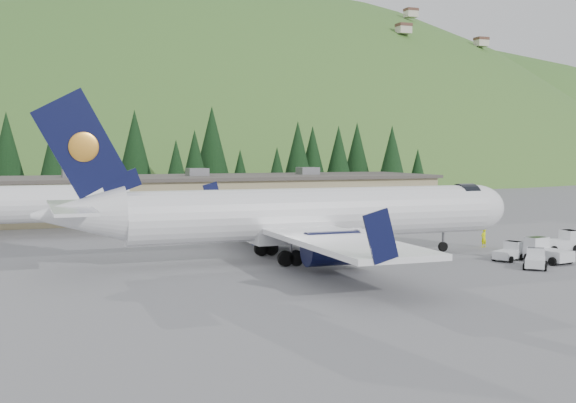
{
  "coord_description": "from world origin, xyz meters",
  "views": [
    {
      "loc": [
        -21.56,
        -50.57,
        8.23
      ],
      "look_at": [
        0.0,
        6.0,
        4.0
      ],
      "focal_mm": 45.0,
      "sensor_mm": 36.0,
      "label": 1
    }
  ],
  "objects_px": {
    "baggage_tug_a": "(509,252)",
    "baggage_tug_c": "(545,251)",
    "baggage_tug_b": "(562,242)",
    "baggage_tug_d": "(535,260)",
    "airliner": "(303,216)",
    "terminal_building": "(158,197)",
    "ramp_worker": "(484,238)"
  },
  "relations": [
    {
      "from": "baggage_tug_a",
      "to": "baggage_tug_c",
      "type": "xyz_separation_m",
      "value": [
        1.81,
        -1.8,
        0.19
      ]
    },
    {
      "from": "baggage_tug_b",
      "to": "baggage_tug_d",
      "type": "distance_m",
      "value": 10.05
    },
    {
      "from": "airliner",
      "to": "baggage_tug_c",
      "type": "relative_size",
      "value": 10.43
    },
    {
      "from": "baggage_tug_b",
      "to": "baggage_tug_c",
      "type": "xyz_separation_m",
      "value": [
        -5.35,
        -4.26,
        0.03
      ]
    },
    {
      "from": "baggage_tug_a",
      "to": "baggage_tug_b",
      "type": "height_order",
      "value": "baggage_tug_b"
    },
    {
      "from": "baggage_tug_a",
      "to": "baggage_tug_d",
      "type": "distance_m",
      "value": 3.85
    },
    {
      "from": "baggage_tug_b",
      "to": "baggage_tug_d",
      "type": "relative_size",
      "value": 1.2
    },
    {
      "from": "baggage_tug_b",
      "to": "terminal_building",
      "type": "height_order",
      "value": "terminal_building"
    },
    {
      "from": "baggage_tug_a",
      "to": "terminal_building",
      "type": "xyz_separation_m",
      "value": [
        -18.37,
        43.99,
        2.0
      ]
    },
    {
      "from": "baggage_tug_a",
      "to": "baggage_tug_b",
      "type": "relative_size",
      "value": 0.87
    },
    {
      "from": "baggage_tug_a",
      "to": "ramp_worker",
      "type": "bearing_deg",
      "value": 43.09
    },
    {
      "from": "airliner",
      "to": "baggage_tug_a",
      "type": "xyz_separation_m",
      "value": [
        14.46,
        -6.0,
        -2.71
      ]
    },
    {
      "from": "airliner",
      "to": "baggage_tug_b",
      "type": "height_order",
      "value": "airliner"
    },
    {
      "from": "baggage_tug_a",
      "to": "baggage_tug_b",
      "type": "bearing_deg",
      "value": -6.91
    },
    {
      "from": "baggage_tug_b",
      "to": "terminal_building",
      "type": "xyz_separation_m",
      "value": [
        -25.53,
        41.52,
        1.85
      ]
    },
    {
      "from": "airliner",
      "to": "ramp_worker",
      "type": "bearing_deg",
      "value": 3.16
    },
    {
      "from": "baggage_tug_b",
      "to": "baggage_tug_c",
      "type": "relative_size",
      "value": 0.93
    },
    {
      "from": "airliner",
      "to": "terminal_building",
      "type": "bearing_deg",
      "value": 96.43
    },
    {
      "from": "baggage_tug_d",
      "to": "ramp_worker",
      "type": "distance_m",
      "value": 11.07
    },
    {
      "from": "baggage_tug_b",
      "to": "airliner",
      "type": "bearing_deg",
      "value": 174.83
    },
    {
      "from": "baggage_tug_c",
      "to": "baggage_tug_d",
      "type": "distance_m",
      "value": 3.22
    },
    {
      "from": "airliner",
      "to": "baggage_tug_d",
      "type": "bearing_deg",
      "value": -34.88
    },
    {
      "from": "terminal_building",
      "to": "ramp_worker",
      "type": "height_order",
      "value": "terminal_building"
    },
    {
      "from": "baggage_tug_c",
      "to": "airliner",
      "type": "bearing_deg",
      "value": 55.13
    },
    {
      "from": "baggage_tug_a",
      "to": "ramp_worker",
      "type": "relative_size",
      "value": 1.78
    },
    {
      "from": "baggage_tug_a",
      "to": "baggage_tug_c",
      "type": "distance_m",
      "value": 2.56
    },
    {
      "from": "baggage_tug_d",
      "to": "ramp_worker",
      "type": "bearing_deg",
      "value": 24.1
    },
    {
      "from": "baggage_tug_d",
      "to": "baggage_tug_c",
      "type": "bearing_deg",
      "value": -10.31
    },
    {
      "from": "baggage_tug_c",
      "to": "terminal_building",
      "type": "height_order",
      "value": "terminal_building"
    },
    {
      "from": "baggage_tug_d",
      "to": "terminal_building",
      "type": "bearing_deg",
      "value": 61.85
    },
    {
      "from": "ramp_worker",
      "to": "airliner",
      "type": "bearing_deg",
      "value": -12.2
    },
    {
      "from": "baggage_tug_a",
      "to": "baggage_tug_b",
      "type": "xyz_separation_m",
      "value": [
        7.15,
        2.46,
        0.15
      ]
    }
  ]
}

